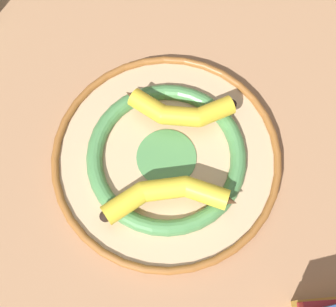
% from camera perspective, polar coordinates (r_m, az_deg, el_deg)
% --- Properties ---
extents(ground_plane, '(2.80, 2.80, 0.00)m').
position_cam_1_polar(ground_plane, '(0.75, -0.60, -3.08)').
color(ground_plane, '#A87A56').
extents(decorative_bowl, '(0.37, 0.37, 0.03)m').
position_cam_1_polar(decorative_bowl, '(0.74, 0.00, -0.54)').
color(decorative_bowl, tan).
rests_on(decorative_bowl, ground_plane).
extents(banana_a, '(0.09, 0.20, 0.03)m').
position_cam_1_polar(banana_a, '(0.69, -0.08, -5.03)').
color(banana_a, yellow).
rests_on(banana_a, decorative_bowl).
extents(banana_b, '(0.06, 0.18, 0.03)m').
position_cam_1_polar(banana_b, '(0.74, 1.36, 5.19)').
color(banana_b, gold).
rests_on(banana_b, decorative_bowl).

